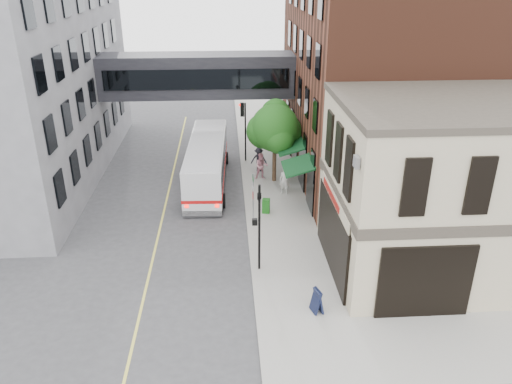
{
  "coord_description": "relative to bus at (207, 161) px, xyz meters",
  "views": [
    {
      "loc": [
        -1.08,
        -18.79,
        13.76
      ],
      "look_at": [
        0.36,
        3.91,
        3.43
      ],
      "focal_mm": 35.0,
      "sensor_mm": 36.0,
      "label": 1
    }
  ],
  "objects": [
    {
      "name": "bus",
      "position": [
        0.0,
        0.0,
        0.0
      ],
      "size": [
        2.95,
        10.95,
        2.93
      ],
      "color": "silver",
      "rests_on": "ground"
    },
    {
      "name": "street_tree",
      "position": [
        4.59,
        0.0,
        2.27
      ],
      "size": [
        3.8,
        3.2,
        5.6
      ],
      "color": "#382619",
      "rests_on": "sidewalk_main"
    },
    {
      "name": "lane_marking",
      "position": [
        -2.6,
        -3.21,
        -1.63
      ],
      "size": [
        0.12,
        40.0,
        0.01
      ],
      "primitive_type": "cube",
      "color": "#D8CC4C",
      "rests_on": "ground"
    },
    {
      "name": "ground",
      "position": [
        2.4,
        -13.21,
        -1.64
      ],
      "size": [
        120.0,
        120.0,
        0.0
      ],
      "primitive_type": "plane",
      "color": "#38383A",
      "rests_on": "ground"
    },
    {
      "name": "pedestrian_a",
      "position": [
        5.06,
        -2.44,
        -0.57
      ],
      "size": [
        0.78,
        0.63,
        1.85
      ],
      "primitive_type": "imported",
      "rotation": [
        0.0,
        0.0,
        -0.32
      ],
      "color": "silver",
      "rests_on": "sidewalk_main"
    },
    {
      "name": "pedestrian_c",
      "position": [
        3.66,
        1.63,
        -0.6
      ],
      "size": [
        1.19,
        0.75,
        1.77
      ],
      "primitive_type": "imported",
      "rotation": [
        0.0,
        0.0,
        -0.08
      ],
      "color": "black",
      "rests_on": "sidewalk_main"
    },
    {
      "name": "brick_building",
      "position": [
        12.38,
        1.78,
        5.35
      ],
      "size": [
        13.76,
        18.0,
        14.0
      ],
      "color": "#4B2517",
      "rests_on": "ground"
    },
    {
      "name": "sidewalk_main",
      "position": [
        4.4,
        0.79,
        -1.56
      ],
      "size": [
        4.0,
        60.0,
        0.15
      ],
      "primitive_type": "cube",
      "color": "gray",
      "rests_on": "ground"
    },
    {
      "name": "traffic_signal_near",
      "position": [
        2.77,
        -11.21,
        1.34
      ],
      "size": [
        0.44,
        0.22,
        4.6
      ],
      "color": "black",
      "rests_on": "sidewalk_main"
    },
    {
      "name": "corner_building",
      "position": [
        11.37,
        -11.21,
        2.57
      ],
      "size": [
        10.19,
        8.12,
        8.45
      ],
      "color": "tan",
      "rests_on": "ground"
    },
    {
      "name": "newspaper_box",
      "position": [
        3.63,
        -5.13,
        -1.05
      ],
      "size": [
        0.51,
        0.47,
        0.88
      ],
      "primitive_type": "cube",
      "rotation": [
        0.0,
        0.0,
        -0.2
      ],
      "color": "#145613",
      "rests_on": "sidewalk_main"
    },
    {
      "name": "sandwich_board",
      "position": [
        5.04,
        -14.71,
        -0.94
      ],
      "size": [
        0.55,
        0.7,
        1.09
      ],
      "primitive_type": "cube",
      "rotation": [
        0.0,
        0.0,
        0.29
      ],
      "color": "black",
      "rests_on": "sidewalk_main"
    },
    {
      "name": "traffic_signal_far",
      "position": [
        2.66,
        3.79,
        1.7
      ],
      "size": [
        0.53,
        0.28,
        4.5
      ],
      "color": "black",
      "rests_on": "sidewalk_main"
    },
    {
      "name": "street_sign_pole",
      "position": [
        2.79,
        -6.21,
        0.29
      ],
      "size": [
        0.08,
        0.75,
        3.0
      ],
      "color": "gray",
      "rests_on": "sidewalk_main"
    },
    {
      "name": "pedestrian_b",
      "position": [
        3.75,
        0.13,
        -0.54
      ],
      "size": [
        0.94,
        0.74,
        1.89
      ],
      "primitive_type": "imported",
      "rotation": [
        0.0,
        0.0,
        0.02
      ],
      "color": "pink",
      "rests_on": "sidewalk_main"
    },
    {
      "name": "skyway_bridge",
      "position": [
        -0.6,
        4.79,
        4.86
      ],
      "size": [
        14.0,
        3.18,
        3.0
      ],
      "color": "black",
      "rests_on": "ground"
    }
  ]
}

